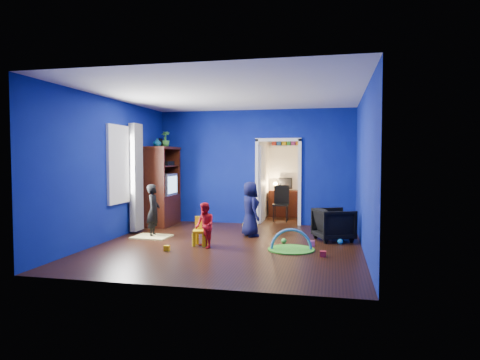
% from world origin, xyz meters
% --- Properties ---
extents(floor, '(5.00, 5.50, 0.01)m').
position_xyz_m(floor, '(0.00, 0.00, 0.00)').
color(floor, black).
rests_on(floor, ground).
extents(ceiling, '(5.00, 5.50, 0.01)m').
position_xyz_m(ceiling, '(0.00, 0.00, 2.90)').
color(ceiling, white).
rests_on(ceiling, wall_back).
extents(wall_back, '(5.00, 0.02, 2.90)m').
position_xyz_m(wall_back, '(0.00, 2.75, 1.45)').
color(wall_back, navy).
rests_on(wall_back, floor).
extents(wall_front, '(5.00, 0.02, 2.90)m').
position_xyz_m(wall_front, '(0.00, -2.75, 1.45)').
color(wall_front, navy).
rests_on(wall_front, floor).
extents(wall_left, '(0.02, 5.50, 2.90)m').
position_xyz_m(wall_left, '(-2.50, 0.00, 1.45)').
color(wall_left, navy).
rests_on(wall_left, floor).
extents(wall_right, '(0.02, 5.50, 2.90)m').
position_xyz_m(wall_right, '(2.50, 0.00, 1.45)').
color(wall_right, navy).
rests_on(wall_right, floor).
extents(alcove, '(1.00, 1.75, 2.50)m').
position_xyz_m(alcove, '(0.60, 3.62, 1.25)').
color(alcove, silver).
rests_on(alcove, floor).
extents(armchair, '(0.95, 0.94, 0.66)m').
position_xyz_m(armchair, '(1.98, 0.90, 0.33)').
color(armchair, black).
rests_on(armchair, floor).
extents(child_black, '(0.35, 0.46, 1.12)m').
position_xyz_m(child_black, '(-1.79, 0.51, 0.56)').
color(child_black, black).
rests_on(child_black, floor).
extents(child_navy, '(0.63, 0.69, 1.18)m').
position_xyz_m(child_navy, '(0.22, 1.00, 0.59)').
color(child_navy, '#10193B').
rests_on(child_navy, floor).
extents(toddler_red, '(0.52, 0.52, 0.85)m').
position_xyz_m(toddler_red, '(-0.39, -0.35, 0.43)').
color(toddler_red, '#B51318').
rests_on(toddler_red, floor).
extents(vase, '(0.26, 0.26, 0.21)m').
position_xyz_m(vase, '(-2.22, 1.73, 2.06)').
color(vase, '#0B495C').
rests_on(vase, tv_armoire).
extents(potted_plant, '(0.26, 0.26, 0.41)m').
position_xyz_m(potted_plant, '(-2.22, 2.25, 2.16)').
color(potted_plant, '#3C8F34').
rests_on(potted_plant, tv_armoire).
extents(tv_armoire, '(0.58, 1.14, 1.96)m').
position_xyz_m(tv_armoire, '(-2.22, 2.03, 0.98)').
color(tv_armoire, '#3B0F09').
rests_on(tv_armoire, floor).
extents(crt_tv, '(0.46, 0.70, 0.54)m').
position_xyz_m(crt_tv, '(-2.18, 2.03, 1.02)').
color(crt_tv, silver).
rests_on(crt_tv, tv_armoire).
extents(yellow_blanket, '(0.77, 0.63, 0.03)m').
position_xyz_m(yellow_blanket, '(-1.79, 0.41, 0.01)').
color(yellow_blanket, '#F2E07A').
rests_on(yellow_blanket, floor).
extents(hopper_ball, '(0.35, 0.35, 0.35)m').
position_xyz_m(hopper_ball, '(0.17, 1.25, 0.18)').
color(hopper_ball, yellow).
rests_on(hopper_ball, floor).
extents(kid_chair, '(0.35, 0.35, 0.50)m').
position_xyz_m(kid_chair, '(-0.54, -0.15, 0.25)').
color(kid_chair, yellow).
rests_on(kid_chair, floor).
extents(play_mat, '(0.85, 0.85, 0.02)m').
position_xyz_m(play_mat, '(1.22, -0.20, 0.01)').
color(play_mat, green).
rests_on(play_mat, floor).
extents(toy_arch, '(0.76, 0.16, 0.77)m').
position_xyz_m(toy_arch, '(1.22, -0.20, 0.02)').
color(toy_arch, '#3F8CD8').
rests_on(toy_arch, floor).
extents(window_left, '(0.03, 0.95, 1.55)m').
position_xyz_m(window_left, '(-2.48, 0.35, 1.55)').
color(window_left, white).
rests_on(window_left, wall_left).
extents(curtain, '(0.14, 0.42, 2.40)m').
position_xyz_m(curtain, '(-2.37, 0.90, 1.25)').
color(curtain, slate).
rests_on(curtain, floor).
extents(doorway, '(1.16, 0.10, 2.10)m').
position_xyz_m(doorway, '(0.60, 2.75, 1.05)').
color(doorway, white).
rests_on(doorway, floor).
extents(study_desk, '(0.88, 0.44, 0.75)m').
position_xyz_m(study_desk, '(0.60, 4.26, 0.38)').
color(study_desk, '#3D140A').
rests_on(study_desk, floor).
extents(desk_monitor, '(0.40, 0.05, 0.32)m').
position_xyz_m(desk_monitor, '(0.60, 4.38, 0.95)').
color(desk_monitor, black).
rests_on(desk_monitor, study_desk).
extents(desk_lamp, '(0.14, 0.14, 0.14)m').
position_xyz_m(desk_lamp, '(0.32, 4.32, 0.93)').
color(desk_lamp, '#FFD88C').
rests_on(desk_lamp, study_desk).
extents(folding_chair, '(0.40, 0.40, 0.92)m').
position_xyz_m(folding_chair, '(0.60, 3.30, 0.46)').
color(folding_chair, black).
rests_on(folding_chair, floor).
extents(book_shelf, '(0.88, 0.24, 0.04)m').
position_xyz_m(book_shelf, '(0.60, 4.37, 2.02)').
color(book_shelf, white).
rests_on(book_shelf, study_desk).
extents(toy_0, '(0.10, 0.08, 0.10)m').
position_xyz_m(toy_0, '(1.80, -0.63, 0.05)').
color(toy_0, red).
rests_on(toy_0, floor).
extents(toy_1, '(0.11, 0.11, 0.11)m').
position_xyz_m(toy_1, '(2.11, 0.54, 0.06)').
color(toy_1, '#29B4EB').
rests_on(toy_1, floor).
extents(toy_2, '(0.10, 0.08, 0.10)m').
position_xyz_m(toy_2, '(-0.98, -0.76, 0.05)').
color(toy_2, yellow).
rests_on(toy_2, floor).
extents(toy_3, '(0.11, 0.11, 0.11)m').
position_xyz_m(toy_3, '(1.02, 0.37, 0.06)').
color(toy_3, green).
rests_on(toy_3, floor).
extents(toy_4, '(0.10, 0.08, 0.10)m').
position_xyz_m(toy_4, '(1.58, 0.25, 0.05)').
color(toy_4, '#BF478F').
rests_on(toy_4, floor).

